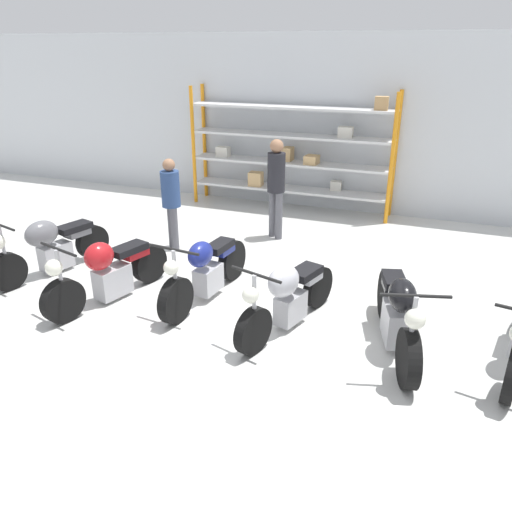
# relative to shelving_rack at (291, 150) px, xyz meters

# --- Properties ---
(ground_plane) EXTENTS (30.00, 30.00, 0.00)m
(ground_plane) POSITION_rel_shelving_rack_xyz_m (0.83, -4.75, -1.28)
(ground_plane) COLOR silver
(back_wall) EXTENTS (30.00, 0.08, 3.60)m
(back_wall) POSITION_rel_shelving_rack_xyz_m (0.83, 0.36, 0.52)
(back_wall) COLOR silver
(back_wall) RESTS_ON ground_plane
(shelving_rack) EXTENTS (4.37, 0.63, 2.55)m
(shelving_rack) POSITION_rel_shelving_rack_xyz_m (0.00, 0.00, 0.00)
(shelving_rack) COLOR orange
(shelving_rack) RESTS_ON ground_plane
(motorcycle_grey) EXTENTS (0.88, 2.03, 1.01)m
(motorcycle_grey) POSITION_rel_shelving_rack_xyz_m (-2.52, -4.57, -0.83)
(motorcycle_grey) COLOR black
(motorcycle_grey) RESTS_ON ground_plane
(motorcycle_red) EXTENTS (0.89, 2.04, 1.02)m
(motorcycle_red) POSITION_rel_shelving_rack_xyz_m (-1.12, -5.02, -0.85)
(motorcycle_red) COLOR black
(motorcycle_red) RESTS_ON ground_plane
(motorcycle_blue) EXTENTS (0.71, 2.09, 1.02)m
(motorcycle_blue) POSITION_rel_shelving_rack_xyz_m (0.13, -4.50, -0.84)
(motorcycle_blue) COLOR black
(motorcycle_blue) RESTS_ON ground_plane
(motorcycle_silver) EXTENTS (0.89, 1.97, 1.01)m
(motorcycle_silver) POSITION_rel_shelving_rack_xyz_m (1.45, -4.87, -0.83)
(motorcycle_silver) COLOR black
(motorcycle_silver) RESTS_ON ground_plane
(motorcycle_black) EXTENTS (0.88, 2.05, 1.05)m
(motorcycle_black) POSITION_rel_shelving_rack_xyz_m (2.78, -4.86, -0.83)
(motorcycle_black) COLOR black
(motorcycle_black) RESTS_ON ground_plane
(person_browsing) EXTENTS (0.44, 0.44, 1.83)m
(person_browsing) POSITION_rel_shelving_rack_xyz_m (0.27, -1.83, -0.20)
(person_browsing) COLOR #595960
(person_browsing) RESTS_ON ground_plane
(person_near_rack) EXTENTS (0.45, 0.45, 1.60)m
(person_near_rack) POSITION_rel_shelving_rack_xyz_m (-1.24, -2.97, -0.35)
(person_near_rack) COLOR #595960
(person_near_rack) RESTS_ON ground_plane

